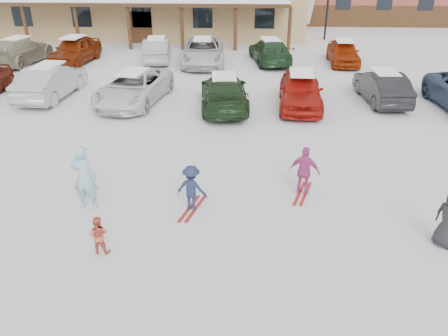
# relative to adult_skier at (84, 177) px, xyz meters

# --- Properties ---
(ground) EXTENTS (160.00, 160.00, 0.00)m
(ground) POSITION_rel_adult_skier_xyz_m (3.34, -0.42, -0.92)
(ground) COLOR white
(ground) RESTS_ON ground
(adult_skier) EXTENTS (0.67, 0.45, 1.84)m
(adult_skier) POSITION_rel_adult_skier_xyz_m (0.00, 0.00, 0.00)
(adult_skier) COLOR #91BACE
(adult_skier) RESTS_ON ground
(toddler_red) EXTENTS (0.47, 0.37, 0.95)m
(toddler_red) POSITION_rel_adult_skier_xyz_m (0.91, -1.89, -0.44)
(toddler_red) COLOR #C94F3B
(toddler_red) RESTS_ON ground
(child_navy) EXTENTS (0.93, 0.68, 1.29)m
(child_navy) POSITION_rel_adult_skier_xyz_m (2.81, 0.07, -0.27)
(child_navy) COLOR #1B2543
(child_navy) RESTS_ON ground
(skis_child_navy) EXTENTS (0.56, 1.40, 0.03)m
(skis_child_navy) POSITION_rel_adult_skier_xyz_m (2.81, 0.07, -0.90)
(skis_child_navy) COLOR #A31C17
(skis_child_navy) RESTS_ON ground
(child_magenta) EXTENTS (0.92, 0.60, 1.46)m
(child_magenta) POSITION_rel_adult_skier_xyz_m (5.87, 1.03, -0.19)
(child_magenta) COLOR #B63C82
(child_magenta) RESTS_ON ground
(skis_child_magenta) EXTENTS (0.62, 1.39, 0.03)m
(skis_child_magenta) POSITION_rel_adult_skier_xyz_m (5.87, 1.03, -0.90)
(skis_child_magenta) COLOR #A31C17
(skis_child_magenta) RESTS_ON ground
(parked_car_1) EXTENTS (1.88, 4.71, 1.52)m
(parked_car_1) POSITION_rel_adult_skier_xyz_m (-4.87, 9.48, -0.16)
(parked_car_1) COLOR #A3A4A8
(parked_car_1) RESTS_ON ground
(parked_car_2) EXTENTS (3.09, 5.37, 1.41)m
(parked_car_2) POSITION_rel_adult_skier_xyz_m (-0.84, 8.92, -0.21)
(parked_car_2) COLOR white
(parked_car_2) RESTS_ON ground
(parked_car_3) EXTENTS (2.43, 5.03, 1.41)m
(parked_car_3) POSITION_rel_adult_skier_xyz_m (3.22, 8.40, -0.21)
(parked_car_3) COLOR #1B3218
(parked_car_3) RESTS_ON ground
(parked_car_4) EXTENTS (2.10, 4.63, 1.54)m
(parked_car_4) POSITION_rel_adult_skier_xyz_m (6.53, 8.71, -0.15)
(parked_car_4) COLOR #A91710
(parked_car_4) RESTS_ON ground
(parked_car_5) EXTENTS (1.74, 4.30, 1.39)m
(parked_car_5) POSITION_rel_adult_skier_xyz_m (10.28, 9.66, -0.22)
(parked_car_5) COLOR black
(parked_car_5) RESTS_ON ground
(parked_car_7) EXTENTS (2.64, 5.41, 1.51)m
(parked_car_7) POSITION_rel_adult_skier_xyz_m (-9.49, 15.87, -0.16)
(parked_car_7) COLOR gray
(parked_car_7) RESTS_ON ground
(parked_car_8) EXTENTS (2.27, 4.72, 1.56)m
(parked_car_8) POSITION_rel_adult_skier_xyz_m (-6.18, 16.18, -0.14)
(parked_car_8) COLOR maroon
(parked_car_8) RESTS_ON ground
(parked_car_9) EXTENTS (2.02, 4.41, 1.40)m
(parked_car_9) POSITION_rel_adult_skier_xyz_m (-1.35, 16.88, -0.22)
(parked_car_9) COLOR #A09FA3
(parked_car_9) RESTS_ON ground
(parked_car_10) EXTENTS (2.88, 5.57, 1.50)m
(parked_car_10) POSITION_rel_adult_skier_xyz_m (1.53, 16.33, -0.17)
(parked_car_10) COLOR silver
(parked_car_10) RESTS_ON ground
(parked_car_11) EXTENTS (2.76, 5.12, 1.41)m
(parked_car_11) POSITION_rel_adult_skier_xyz_m (5.54, 16.89, -0.21)
(parked_car_11) COLOR #1E3B20
(parked_car_11) RESTS_ON ground
(parked_car_12) EXTENTS (1.80, 4.18, 1.40)m
(parked_car_12) POSITION_rel_adult_skier_xyz_m (9.90, 16.82, -0.22)
(parked_car_12) COLOR #9D2B09
(parked_car_12) RESTS_ON ground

